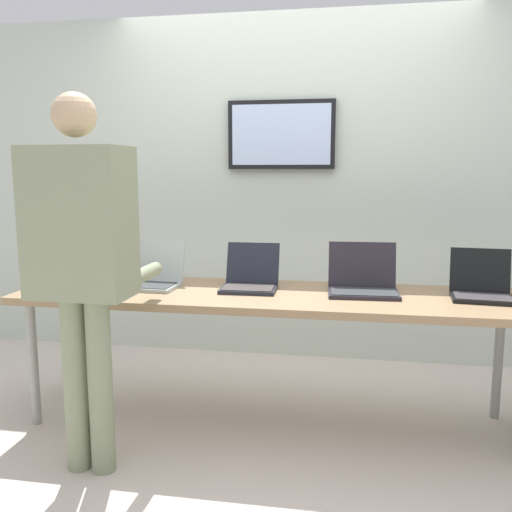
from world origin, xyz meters
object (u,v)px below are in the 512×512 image
workbench (269,302)px  laptop_station_0 (148,276)px  equipment_box (85,254)px  laptop_station_2 (363,282)px  laptop_station_1 (250,279)px  laptop_station_3 (481,287)px  person (82,250)px

workbench → laptop_station_0: (-0.70, 0.05, 0.11)m
workbench → equipment_box: equipment_box is taller
laptop_station_0 → laptop_station_2: bearing=1.5°
laptop_station_0 → laptop_station_1: (0.58, 0.03, -0.00)m
equipment_box → laptop_station_3: (2.22, -0.06, -0.10)m
workbench → person: 1.03m
equipment_box → laptop_station_1: size_ratio=1.12×
laptop_station_1 → laptop_station_3: (1.22, -0.02, 0.00)m
workbench → equipment_box: size_ratio=7.48×
workbench → equipment_box: bearing=173.3°
laptop_station_2 → person: bearing=-150.4°
laptop_station_1 → laptop_station_2: bearing=-0.1°
equipment_box → laptop_station_2: (1.62, -0.05, -0.10)m
laptop_station_3 → person: bearing=-159.5°
laptop_station_1 → workbench: bearing=-36.1°
laptop_station_2 → person: 1.45m
workbench → laptop_station_1: laptop_station_1 is taller
laptop_station_0 → laptop_station_2: 1.20m
laptop_station_1 → equipment_box: bearing=177.3°
laptop_station_2 → equipment_box: bearing=178.3°
laptop_station_3 → person: 1.98m
person → laptop_station_0: bearing=86.5°
equipment_box → laptop_station_3: bearing=-1.6°
workbench → laptop_station_3: size_ratio=8.32×
equipment_box → laptop_station_1: equipment_box is taller
laptop_station_0 → laptop_station_2: laptop_station_2 is taller
equipment_box → person: bearing=-63.1°
workbench → laptop_station_2: 0.52m
equipment_box → laptop_station_1: (1.01, -0.05, -0.10)m
workbench → laptop_station_3: (1.10, 0.07, 0.11)m
laptop_station_1 → person: 0.98m
equipment_box → person: person is taller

